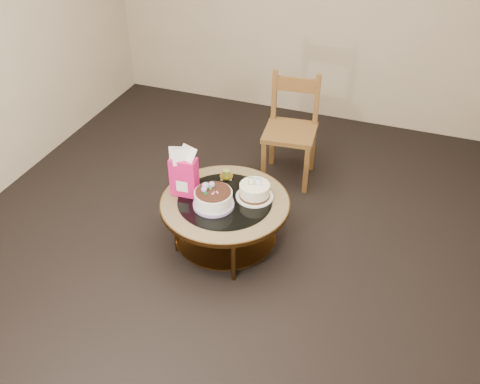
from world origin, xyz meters
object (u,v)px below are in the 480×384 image
(cream_cake, at_px, (255,191))
(gift_bag, at_px, (184,172))
(dining_chair, at_px, (291,129))
(decorated_cake, at_px, (213,199))
(coffee_table, at_px, (225,208))

(cream_cake, xyz_separation_m, gift_bag, (-0.53, -0.14, 0.15))
(cream_cake, bearing_deg, dining_chair, 78.02)
(decorated_cake, relative_size, dining_chair, 0.32)
(coffee_table, xyz_separation_m, dining_chair, (0.20, 1.17, 0.13))
(gift_bag, bearing_deg, decorated_cake, -18.47)
(decorated_cake, height_order, dining_chair, dining_chair)
(decorated_cake, bearing_deg, cream_cake, 38.84)
(cream_cake, height_order, gift_bag, gift_bag)
(coffee_table, xyz_separation_m, decorated_cake, (-0.06, -0.09, 0.14))
(gift_bag, xyz_separation_m, dining_chair, (0.53, 1.19, -0.15))
(cream_cake, height_order, dining_chair, dining_chair)
(cream_cake, relative_size, gift_bag, 0.71)
(coffee_table, distance_m, gift_bag, 0.43)
(coffee_table, xyz_separation_m, gift_bag, (-0.33, -0.02, 0.28))
(decorated_cake, bearing_deg, gift_bag, 165.38)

